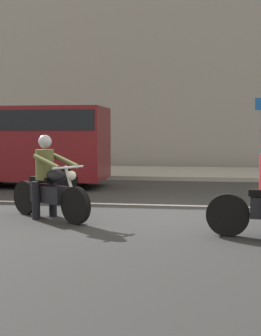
% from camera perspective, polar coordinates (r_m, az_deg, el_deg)
% --- Properties ---
extents(ground_plane, '(80.00, 80.00, 0.00)m').
position_cam_1_polar(ground_plane, '(8.90, 5.72, -5.83)').
color(ground_plane, '#2C2C2C').
extents(sidewalk_slab, '(40.00, 4.40, 0.14)m').
position_cam_1_polar(sidewalk_slab, '(16.82, 6.95, -0.64)').
color(sidewalk_slab, '#99968E').
rests_on(sidewalk_slab, ground_plane).
extents(building_facade, '(40.00, 1.40, 10.40)m').
position_cam_1_polar(building_facade, '(20.46, 7.32, 14.72)').
color(building_facade, gray).
rests_on(building_facade, ground_plane).
extents(lane_marking_stripe, '(18.00, 0.14, 0.01)m').
position_cam_1_polar(lane_marking_stripe, '(9.81, 3.25, -4.81)').
color(lane_marking_stripe, silver).
rests_on(lane_marking_stripe, ground_plane).
extents(motorcycle_with_rider_olive, '(1.85, 1.23, 1.57)m').
position_cam_1_polar(motorcycle_with_rider_olive, '(8.32, -10.61, -2.14)').
color(motorcycle_with_rider_olive, black).
rests_on(motorcycle_with_rider_olive, ground_plane).
extents(parked_van_maroon, '(4.56, 1.96, 2.35)m').
position_cam_1_polar(parked_van_maroon, '(13.34, -13.07, 3.43)').
color(parked_van_maroon, maroon).
rests_on(parked_van_maroon, ground_plane).
extents(street_sign_post, '(0.44, 0.08, 2.75)m').
position_cam_1_polar(street_sign_post, '(16.65, 16.60, 5.08)').
color(street_sign_post, gray).
rests_on(street_sign_post, sidewalk_slab).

